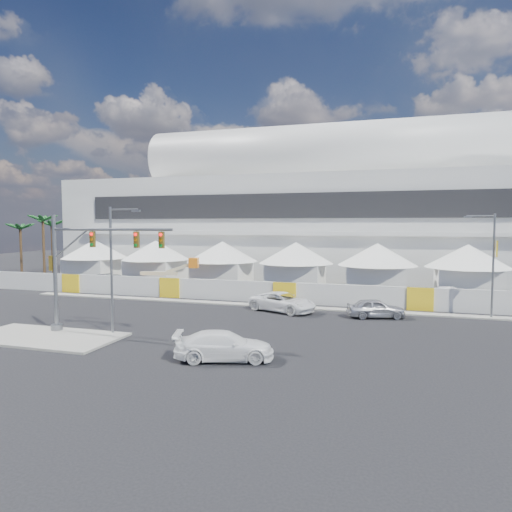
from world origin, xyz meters
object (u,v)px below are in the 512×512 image
(sedan_silver, at_px, (376,308))
(boom_lift, at_px, (153,284))
(pickup_curb, at_px, (283,302))
(streetlight_median, at_px, (114,261))
(pickup_near, at_px, (224,346))
(streetlight_curb, at_px, (491,258))
(lot_car_c, at_px, (116,282))
(traffic_mast, at_px, (78,268))
(lot_car_a, at_px, (453,295))

(sedan_silver, xyz_separation_m, boom_lift, (-23.57, 6.39, 0.26))
(pickup_curb, distance_m, boom_lift, 16.97)
(streetlight_median, distance_m, boom_lift, 19.16)
(sedan_silver, xyz_separation_m, pickup_near, (-7.48, -14.14, 0.02))
(pickup_near, distance_m, streetlight_curb, 23.35)
(sedan_silver, distance_m, lot_car_c, 30.44)
(pickup_curb, relative_size, traffic_mast, 0.63)
(lot_car_a, height_order, streetlight_curb, streetlight_curb)
(pickup_curb, bearing_deg, pickup_near, -157.67)
(streetlight_curb, bearing_deg, traffic_mast, -153.37)
(traffic_mast, bearing_deg, boom_lift, 104.28)
(sedan_silver, height_order, boom_lift, boom_lift)
(pickup_near, xyz_separation_m, lot_car_a, (14.15, 23.20, -0.04))
(lot_car_c, xyz_separation_m, traffic_mast, (10.34, -19.55, 3.69))
(lot_car_a, relative_size, streetlight_median, 0.54)
(streetlight_curb, bearing_deg, sedan_silver, -164.85)
(streetlight_median, bearing_deg, pickup_curb, 52.11)
(sedan_silver, height_order, pickup_near, pickup_near)
(pickup_curb, bearing_deg, lot_car_c, 91.86)
(lot_car_c, height_order, boom_lift, boom_lift)
(pickup_near, xyz_separation_m, streetlight_median, (-9.06, 3.17, 4.22))
(boom_lift, bearing_deg, lot_car_c, 151.01)
(streetlight_median, relative_size, streetlight_curb, 1.02)
(lot_car_c, distance_m, traffic_mast, 22.42)
(pickup_near, bearing_deg, streetlight_curb, -62.17)
(pickup_curb, height_order, boom_lift, boom_lift)
(sedan_silver, bearing_deg, lot_car_c, 57.59)
(pickup_near, distance_m, traffic_mast, 12.40)
(pickup_curb, relative_size, pickup_near, 1.08)
(traffic_mast, distance_m, boom_lift, 18.80)
(pickup_near, relative_size, streetlight_curb, 0.66)
(pickup_near, bearing_deg, lot_car_c, 26.73)
(pickup_curb, distance_m, lot_car_a, 16.81)
(lot_car_a, xyz_separation_m, boom_lift, (-30.25, -2.66, 0.29))
(streetlight_curb, bearing_deg, pickup_curb, -173.12)
(sedan_silver, relative_size, streetlight_median, 0.53)
(pickup_curb, height_order, streetlight_median, streetlight_median)
(sedan_silver, distance_m, lot_car_a, 11.25)
(pickup_curb, bearing_deg, lot_car_a, -37.47)
(sedan_silver, xyz_separation_m, streetlight_median, (-16.53, -10.98, 4.24))
(traffic_mast, bearing_deg, pickup_near, -12.85)
(lot_car_a, bearing_deg, boom_lift, 101.86)
(lot_car_c, height_order, streetlight_median, streetlight_median)
(boom_lift, bearing_deg, lot_car_a, -8.10)
(pickup_near, height_order, boom_lift, boom_lift)
(sedan_silver, relative_size, lot_car_a, 1.00)
(traffic_mast, xyz_separation_m, streetlight_curb, (27.60, 13.84, 0.33))
(lot_car_c, bearing_deg, traffic_mast, -126.29)
(traffic_mast, xyz_separation_m, streetlight_median, (2.48, 0.54, 0.52))
(pickup_near, bearing_deg, pickup_curb, -16.94)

